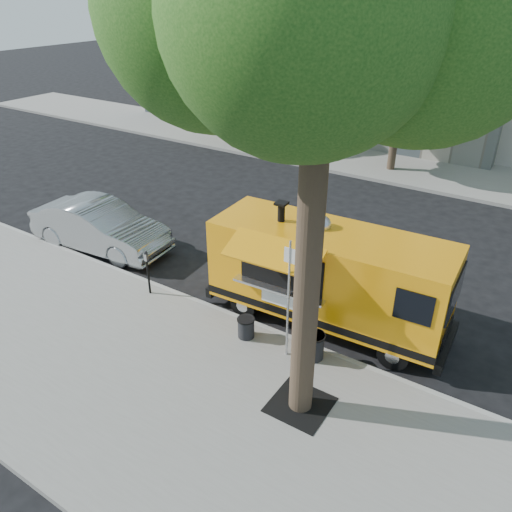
{
  "coord_description": "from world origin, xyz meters",
  "views": [
    {
      "loc": [
        5.96,
        -9.66,
        7.86
      ],
      "look_at": [
        -0.31,
        0.0,
        1.52
      ],
      "focal_mm": 35.0,
      "sensor_mm": 36.0,
      "label": 1
    }
  ],
  "objects_px": {
    "far_tree_a": "(228,72)",
    "trash_bin_right": "(246,327)",
    "far_tree_b": "(401,87)",
    "parking_meter": "(147,267)",
    "sedan": "(100,226)",
    "sign_post": "(289,294)",
    "trash_bin_left": "(313,345)",
    "food_truck": "(327,275)"
  },
  "relations": [
    {
      "from": "far_tree_a",
      "to": "sedan",
      "type": "relative_size",
      "value": 1.1
    },
    {
      "from": "sign_post",
      "to": "far_tree_b",
      "type": "bearing_deg",
      "value": 100.15
    },
    {
      "from": "trash_bin_left",
      "to": "trash_bin_right",
      "type": "distance_m",
      "value": 1.75
    },
    {
      "from": "food_truck",
      "to": "trash_bin_left",
      "type": "bearing_deg",
      "value": -75.38
    },
    {
      "from": "far_tree_b",
      "to": "sign_post",
      "type": "distance_m",
      "value": 14.61
    },
    {
      "from": "food_truck",
      "to": "sedan",
      "type": "distance_m",
      "value": 8.1
    },
    {
      "from": "sign_post",
      "to": "trash_bin_right",
      "type": "relative_size",
      "value": 5.64
    },
    {
      "from": "far_tree_a",
      "to": "food_truck",
      "type": "relative_size",
      "value": 0.84
    },
    {
      "from": "food_truck",
      "to": "sedan",
      "type": "bearing_deg",
      "value": 179.17
    },
    {
      "from": "far_tree_a",
      "to": "sign_post",
      "type": "distance_m",
      "value": 18.14
    },
    {
      "from": "far_tree_b",
      "to": "sign_post",
      "type": "height_order",
      "value": "far_tree_b"
    },
    {
      "from": "far_tree_b",
      "to": "parking_meter",
      "type": "xyz_separation_m",
      "value": [
        -2.0,
        -14.05,
        -2.85
      ]
    },
    {
      "from": "sign_post",
      "to": "trash_bin_left",
      "type": "xyz_separation_m",
      "value": [
        0.57,
        0.25,
        -1.35
      ]
    },
    {
      "from": "sedan",
      "to": "trash_bin_left",
      "type": "relative_size",
      "value": 7.54
    },
    {
      "from": "far_tree_a",
      "to": "trash_bin_right",
      "type": "bearing_deg",
      "value": -53.08
    },
    {
      "from": "food_truck",
      "to": "trash_bin_right",
      "type": "relative_size",
      "value": 11.94
    },
    {
      "from": "far_tree_b",
      "to": "trash_bin_right",
      "type": "height_order",
      "value": "far_tree_b"
    },
    {
      "from": "sign_post",
      "to": "sedan",
      "type": "xyz_separation_m",
      "value": [
        -7.99,
        1.55,
        -1.05
      ]
    },
    {
      "from": "far_tree_b",
      "to": "far_tree_a",
      "type": "bearing_deg",
      "value": -177.46
    },
    {
      "from": "far_tree_a",
      "to": "food_truck",
      "type": "distance_m",
      "value": 16.9
    },
    {
      "from": "parking_meter",
      "to": "trash_bin_right",
      "type": "xyz_separation_m",
      "value": [
        3.38,
        -0.16,
        -0.55
      ]
    },
    {
      "from": "food_truck",
      "to": "trash_bin_left",
      "type": "xyz_separation_m",
      "value": [
        0.49,
        -1.56,
        -0.96
      ]
    },
    {
      "from": "parking_meter",
      "to": "food_truck",
      "type": "bearing_deg",
      "value": 19.18
    },
    {
      "from": "far_tree_a",
      "to": "trash_bin_right",
      "type": "distance_m",
      "value": 17.59
    },
    {
      "from": "far_tree_a",
      "to": "far_tree_b",
      "type": "height_order",
      "value": "far_tree_b"
    },
    {
      "from": "far_tree_a",
      "to": "trash_bin_left",
      "type": "xyz_separation_m",
      "value": [
        12.12,
        -13.6,
        -3.28
      ]
    },
    {
      "from": "parking_meter",
      "to": "sedan",
      "type": "distance_m",
      "value": 3.7
    },
    {
      "from": "far_tree_b",
      "to": "food_truck",
      "type": "xyz_separation_m",
      "value": [
        2.63,
        -12.44,
        -2.38
      ]
    },
    {
      "from": "parking_meter",
      "to": "far_tree_a",
      "type": "bearing_deg",
      "value": 117.15
    },
    {
      "from": "food_truck",
      "to": "sedan",
      "type": "relative_size",
      "value": 1.31
    },
    {
      "from": "sign_post",
      "to": "trash_bin_left",
      "type": "bearing_deg",
      "value": 23.78
    },
    {
      "from": "food_truck",
      "to": "trash_bin_right",
      "type": "distance_m",
      "value": 2.39
    },
    {
      "from": "sign_post",
      "to": "food_truck",
      "type": "height_order",
      "value": "sign_post"
    },
    {
      "from": "far_tree_a",
      "to": "sedan",
      "type": "distance_m",
      "value": 13.15
    },
    {
      "from": "far_tree_b",
      "to": "sedan",
      "type": "height_order",
      "value": "far_tree_b"
    },
    {
      "from": "far_tree_a",
      "to": "far_tree_b",
      "type": "bearing_deg",
      "value": 2.54
    },
    {
      "from": "far_tree_b",
      "to": "parking_meter",
      "type": "relative_size",
      "value": 4.12
    },
    {
      "from": "parking_meter",
      "to": "sedan",
      "type": "height_order",
      "value": "sedan"
    },
    {
      "from": "sedan",
      "to": "trash_bin_right",
      "type": "bearing_deg",
      "value": -107.04
    },
    {
      "from": "far_tree_a",
      "to": "parking_meter",
      "type": "xyz_separation_m",
      "value": [
        7.0,
        -13.65,
        -2.79
      ]
    },
    {
      "from": "far_tree_b",
      "to": "trash_bin_right",
      "type": "distance_m",
      "value": 14.67
    },
    {
      "from": "far_tree_b",
      "to": "trash_bin_left",
      "type": "relative_size",
      "value": 8.52
    }
  ]
}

